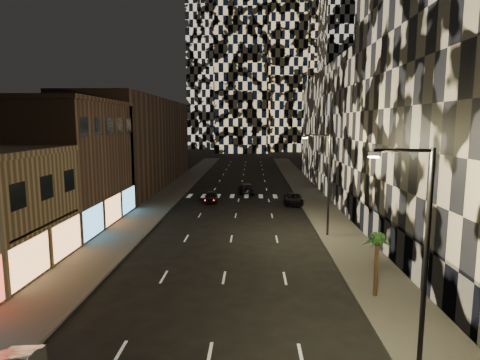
# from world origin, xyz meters

# --- Properties ---
(sidewalk_left) EXTENTS (4.00, 120.00, 0.15)m
(sidewalk_left) POSITION_xyz_m (-10.00, 50.00, 0.07)
(sidewalk_left) COLOR #47443F
(sidewalk_left) RESTS_ON ground
(sidewalk_right) EXTENTS (4.00, 120.00, 0.15)m
(sidewalk_right) POSITION_xyz_m (10.00, 50.00, 0.07)
(sidewalk_right) COLOR #47443F
(sidewalk_right) RESTS_ON ground
(curb_left) EXTENTS (0.20, 120.00, 0.15)m
(curb_left) POSITION_xyz_m (-7.90, 50.00, 0.07)
(curb_left) COLOR #4C4C47
(curb_left) RESTS_ON ground
(curb_right) EXTENTS (0.20, 120.00, 0.15)m
(curb_right) POSITION_xyz_m (7.90, 50.00, 0.07)
(curb_right) COLOR #4C4C47
(curb_right) RESTS_ON ground
(retail_brown) EXTENTS (10.00, 15.00, 12.00)m
(retail_brown) POSITION_xyz_m (-17.00, 33.50, 6.00)
(retail_brown) COLOR #50382D
(retail_brown) RESTS_ON ground
(retail_filler_left) EXTENTS (10.00, 40.00, 14.00)m
(retail_filler_left) POSITION_xyz_m (-17.00, 60.00, 7.00)
(retail_filler_left) COLOR #50382D
(retail_filler_left) RESTS_ON ground
(midrise_base) EXTENTS (0.60, 25.00, 3.00)m
(midrise_base) POSITION_xyz_m (12.30, 24.50, 1.50)
(midrise_base) COLOR #383838
(midrise_base) RESTS_ON ground
(midrise_filler_right) EXTENTS (16.00, 40.00, 18.00)m
(midrise_filler_right) POSITION_xyz_m (20.00, 57.00, 9.00)
(midrise_filler_right) COLOR #232326
(midrise_filler_right) RESTS_ON ground
(tower_right_mid) EXTENTS (20.00, 20.00, 100.00)m
(tower_right_mid) POSITION_xyz_m (35.00, 135.00, 50.00)
(tower_right_mid) COLOR black
(tower_right_mid) RESTS_ON ground
(tower_center_low) EXTENTS (18.00, 18.00, 95.00)m
(tower_center_low) POSITION_xyz_m (-2.00, 140.00, 47.50)
(tower_center_low) COLOR black
(tower_center_low) RESTS_ON ground
(streetlight_near) EXTENTS (2.55, 0.25, 9.00)m
(streetlight_near) POSITION_xyz_m (8.35, 10.00, 5.35)
(streetlight_near) COLOR black
(streetlight_near) RESTS_ON sidewalk_right
(streetlight_far) EXTENTS (2.55, 0.25, 9.00)m
(streetlight_far) POSITION_xyz_m (8.35, 30.00, 5.35)
(streetlight_far) COLOR black
(streetlight_far) RESTS_ON sidewalk_right
(car_dark_midlane) EXTENTS (1.89, 4.20, 1.40)m
(car_dark_midlane) POSITION_xyz_m (-3.50, 45.60, 0.70)
(car_dark_midlane) COLOR black
(car_dark_midlane) RESTS_ON ground
(car_dark_oncoming) EXTENTS (2.58, 5.22, 1.46)m
(car_dark_oncoming) POSITION_xyz_m (0.95, 52.38, 0.73)
(car_dark_oncoming) COLOR black
(car_dark_oncoming) RESTS_ON ground
(car_dark_rightlane) EXTENTS (2.40, 4.93, 1.35)m
(car_dark_rightlane) POSITION_xyz_m (7.00, 44.55, 0.67)
(car_dark_rightlane) COLOR black
(car_dark_rightlane) RESTS_ON ground
(palm_tree) EXTENTS (1.88, 1.89, 3.72)m
(palm_tree) POSITION_xyz_m (9.00, 17.19, 3.22)
(palm_tree) COLOR #47331E
(palm_tree) RESTS_ON sidewalk_right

